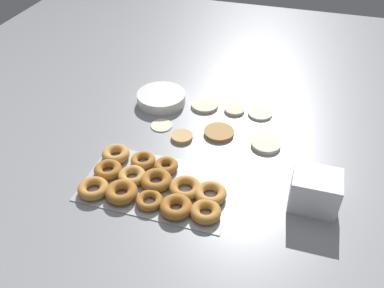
# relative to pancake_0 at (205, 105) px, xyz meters

# --- Properties ---
(ground_plane) EXTENTS (3.00, 3.00, 0.00)m
(ground_plane) POSITION_rel_pancake_0_xyz_m (0.10, -0.23, -0.01)
(ground_plane) COLOR gray
(pancake_0) EXTENTS (0.12, 0.12, 0.01)m
(pancake_0) POSITION_rel_pancake_0_xyz_m (0.00, 0.00, 0.00)
(pancake_0) COLOR beige
(pancake_0) RESTS_ON ground_plane
(pancake_1) EXTENTS (0.09, 0.09, 0.01)m
(pancake_1) POSITION_rel_pancake_0_xyz_m (-0.13, -0.19, -0.00)
(pancake_1) COLOR beige
(pancake_1) RESTS_ON ground_plane
(pancake_2) EXTENTS (0.12, 0.12, 0.02)m
(pancake_2) POSITION_rel_pancake_0_xyz_m (0.11, -0.17, 0.00)
(pancake_2) COLOR #B27F42
(pancake_2) RESTS_ON ground_plane
(pancake_3) EXTENTS (0.11, 0.11, 0.01)m
(pancake_3) POSITION_rel_pancake_0_xyz_m (0.29, -0.19, 0.00)
(pancake_3) COLOR beige
(pancake_3) RESTS_ON ground_plane
(pancake_4) EXTENTS (0.08, 0.08, 0.02)m
(pancake_4) POSITION_rel_pancake_0_xyz_m (-0.03, -0.24, 0.00)
(pancake_4) COLOR tan
(pancake_4) RESTS_ON ground_plane
(pancake_5) EXTENTS (0.10, 0.10, 0.01)m
(pancake_5) POSITION_rel_pancake_0_xyz_m (0.24, 0.01, -0.00)
(pancake_5) COLOR silver
(pancake_5) RESTS_ON ground_plane
(pancake_6) EXTENTS (0.08, 0.08, 0.01)m
(pancake_6) POSITION_rel_pancake_0_xyz_m (0.13, 0.00, -0.00)
(pancake_6) COLOR beige
(pancake_6) RESTS_ON ground_plane
(donut_tray) EXTENTS (0.50, 0.29, 0.04)m
(donut_tray) POSITION_rel_pancake_0_xyz_m (-0.04, -0.53, 0.01)
(donut_tray) COLOR #ADAFB5
(donut_tray) RESTS_ON ground_plane
(batter_bowl) EXTENTS (0.21, 0.21, 0.05)m
(batter_bowl) POSITION_rel_pancake_0_xyz_m (-0.19, -0.02, 0.02)
(batter_bowl) COLOR white
(batter_bowl) RESTS_ON ground_plane
(container_stack) EXTENTS (0.15, 0.12, 0.12)m
(container_stack) POSITION_rel_pancake_0_xyz_m (0.48, -0.45, 0.05)
(container_stack) COLOR white
(container_stack) RESTS_ON ground_plane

